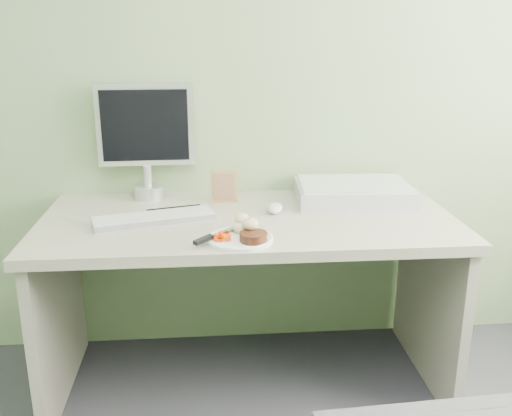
{
  "coord_description": "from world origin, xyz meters",
  "views": [
    {
      "loc": [
        -0.15,
        -0.47,
        1.42
      ],
      "look_at": [
        0.02,
        1.5,
        0.81
      ],
      "focal_mm": 40.0,
      "sensor_mm": 36.0,
      "label": 1
    }
  ],
  "objects": [
    {
      "name": "wall_back",
      "position": [
        0.0,
        2.0,
        1.35
      ],
      "size": [
        3.5,
        0.0,
        3.5
      ],
      "primitive_type": "plane",
      "rotation": [
        1.57,
        0.0,
        0.0
      ],
      "color": "gray",
      "rests_on": "floor"
    },
    {
      "name": "desk",
      "position": [
        0.0,
        1.62,
        0.55
      ],
      "size": [
        1.6,
        0.75,
        0.73
      ],
      "color": "#B3AC96",
      "rests_on": "floor"
    },
    {
      "name": "plate",
      "position": [
        -0.05,
        1.37,
        0.74
      ],
      "size": [
        0.23,
        0.23,
        0.01
      ],
      "primitive_type": "cylinder",
      "color": "white",
      "rests_on": "desk"
    },
    {
      "name": "steak",
      "position": [
        -0.0,
        1.33,
        0.76
      ],
      "size": [
        0.13,
        0.13,
        0.03
      ],
      "primitive_type": "cylinder",
      "rotation": [
        0.0,
        0.0,
        0.42
      ],
      "color": "black",
      "rests_on": "plate"
    },
    {
      "name": "potato_pile",
      "position": [
        -0.03,
        1.42,
        0.77
      ],
      "size": [
        0.12,
        0.09,
        0.06
      ],
      "primitive_type": "ellipsoid",
      "rotation": [
        0.0,
        0.0,
        -0.1
      ],
      "color": "tan",
      "rests_on": "plate"
    },
    {
      "name": "carrot_heap",
      "position": [
        -0.11,
        1.35,
        0.76
      ],
      "size": [
        0.05,
        0.04,
        0.03
      ],
      "primitive_type": "cube",
      "rotation": [
        0.0,
        0.0,
        -0.01
      ],
      "color": "#FF4305",
      "rests_on": "plate"
    },
    {
      "name": "steak_knife",
      "position": [
        -0.15,
        1.35,
        0.75
      ],
      "size": [
        0.16,
        0.18,
        0.02
      ],
      "rotation": [
        0.0,
        0.0,
        0.84
      ],
      "color": "silver",
      "rests_on": "plate"
    },
    {
      "name": "mousepad",
      "position": [
        -0.27,
        1.68,
        0.73
      ],
      "size": [
        0.26,
        0.25,
        0.0
      ],
      "primitive_type": "cube",
      "rotation": [
        0.0,
        0.0,
        0.27
      ],
      "color": "black",
      "rests_on": "desk"
    },
    {
      "name": "keyboard",
      "position": [
        -0.36,
        1.59,
        0.75
      ],
      "size": [
        0.47,
        0.25,
        0.02
      ],
      "primitive_type": "cube",
      "rotation": [
        0.0,
        0.0,
        0.27
      ],
      "color": "white",
      "rests_on": "desk"
    },
    {
      "name": "computer_mouse",
      "position": [
        0.11,
        1.67,
        0.75
      ],
      "size": [
        0.08,
        0.11,
        0.04
      ],
      "primitive_type": "ellipsoid",
      "rotation": [
        0.0,
        0.0,
        -0.22
      ],
      "color": "white",
      "rests_on": "desk"
    },
    {
      "name": "photo_frame",
      "position": [
        -0.09,
        1.83,
        0.8
      ],
      "size": [
        0.11,
        0.02,
        0.14
      ],
      "primitive_type": "cube",
      "rotation": [
        0.0,
        0.0,
        0.02
      ],
      "color": "#9B7E48",
      "rests_on": "desk"
    },
    {
      "name": "eyedrop_bottle",
      "position": [
        -0.08,
        1.86,
        0.76
      ],
      "size": [
        0.02,
        0.02,
        0.07
      ],
      "color": "white",
      "rests_on": "desk"
    },
    {
      "name": "scanner",
      "position": [
        0.45,
        1.8,
        0.77
      ],
      "size": [
        0.49,
        0.34,
        0.07
      ],
      "primitive_type": "cube",
      "rotation": [
        0.0,
        0.0,
        -0.06
      ],
      "color": "#B4B7BB",
      "rests_on": "desk"
    },
    {
      "name": "monitor",
      "position": [
        -0.41,
        1.94,
        1.0
      ],
      "size": [
        0.4,
        0.13,
        0.48
      ],
      "rotation": [
        0.0,
        0.0,
        0.02
      ],
      "color": "silver",
      "rests_on": "desk"
    }
  ]
}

